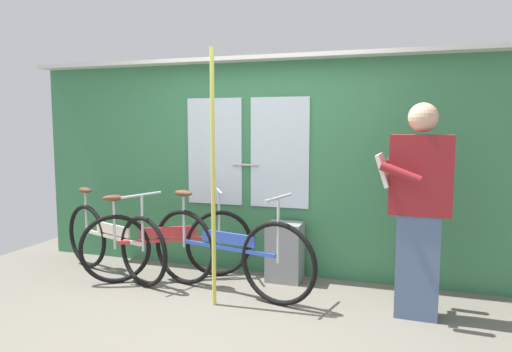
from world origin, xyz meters
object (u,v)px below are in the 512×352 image
(bicycle_near_door, at_px, (167,244))
(passenger_reading_newspaper, at_px, (418,206))
(handrail_pole, at_px, (213,180))
(bicycle_leaning_behind, at_px, (113,241))
(bicycle_by_pole, at_px, (227,252))
(trash_bin_by_wall, at_px, (285,252))

(bicycle_near_door, relative_size, passenger_reading_newspaper, 0.87)
(bicycle_near_door, xyz_separation_m, handrail_pole, (0.69, -0.45, 0.71))
(bicycle_leaning_behind, height_order, bicycle_by_pole, bicycle_by_pole)
(bicycle_by_pole, relative_size, passenger_reading_newspaper, 1.01)
(bicycle_near_door, height_order, passenger_reading_newspaper, passenger_reading_newspaper)
(passenger_reading_newspaper, height_order, handrail_pole, handrail_pole)
(bicycle_near_door, relative_size, bicycle_by_pole, 0.86)
(passenger_reading_newspaper, relative_size, handrail_pole, 0.79)
(bicycle_near_door, height_order, bicycle_by_pole, bicycle_by_pole)
(bicycle_by_pole, height_order, trash_bin_by_wall, bicycle_by_pole)
(trash_bin_by_wall, bearing_deg, bicycle_near_door, -163.00)
(handrail_pole, bearing_deg, bicycle_by_pole, 86.93)
(passenger_reading_newspaper, relative_size, trash_bin_by_wall, 2.95)
(bicycle_by_pole, bearing_deg, passenger_reading_newspaper, 12.75)
(bicycle_near_door, height_order, bicycle_leaning_behind, bicycle_leaning_behind)
(passenger_reading_newspaper, distance_m, handrail_pole, 1.65)
(trash_bin_by_wall, xyz_separation_m, handrail_pole, (-0.41, -0.79, 0.78))
(bicycle_near_door, bearing_deg, bicycle_by_pole, -44.81)
(bicycle_near_door, xyz_separation_m, bicycle_leaning_behind, (-0.58, -0.07, 0.00))
(passenger_reading_newspaper, distance_m, trash_bin_by_wall, 1.45)
(bicycle_near_door, relative_size, handrail_pole, 0.69)
(passenger_reading_newspaper, height_order, trash_bin_by_wall, passenger_reading_newspaper)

